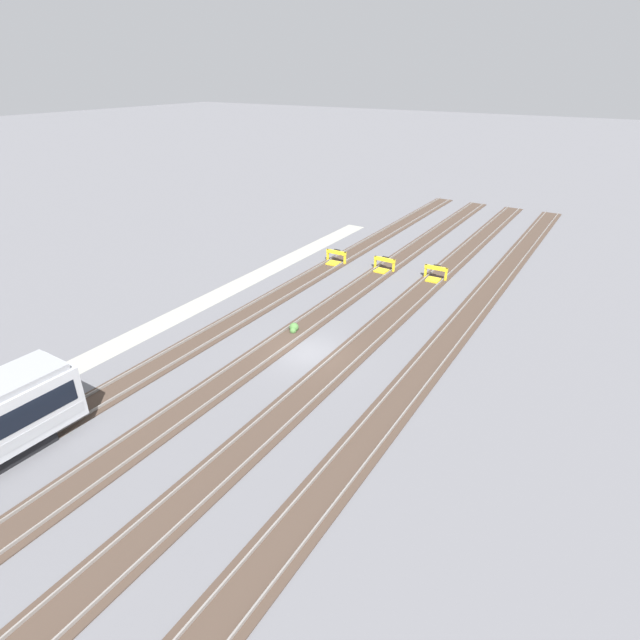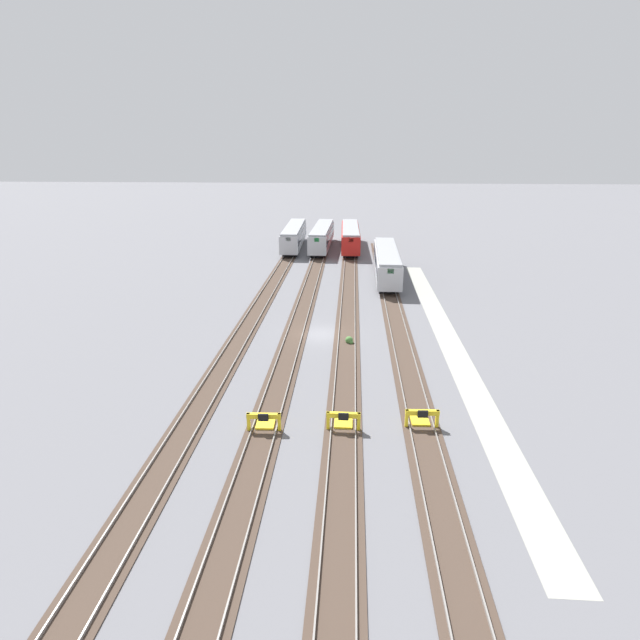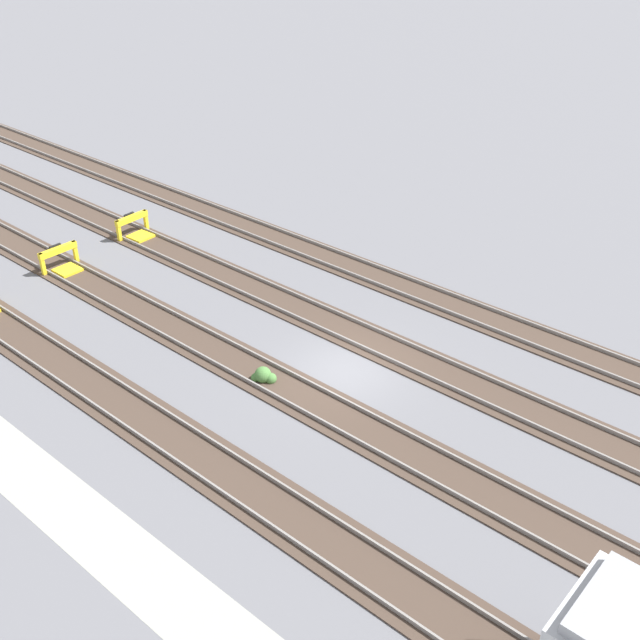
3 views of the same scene
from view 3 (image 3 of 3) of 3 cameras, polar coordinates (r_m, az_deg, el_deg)
ground_plane at (r=29.02m, az=1.94°, el=-3.90°), size 400.00×400.00×0.00m
service_walkway at (r=23.49m, az=-16.11°, el=-15.75°), size 54.00×2.00×0.01m
rail_track_nearest at (r=25.11m, az=-8.28°, el=-10.77°), size 90.00×2.23×0.21m
rail_track_near_inner at (r=27.57m, az=-1.11°, el=-5.94°), size 90.00×2.24×0.21m
rail_track_middle at (r=30.54m, az=4.68°, el=-1.91°), size 90.00×2.24×0.21m
rail_track_far_inner at (r=33.89m, az=9.37°, el=1.38°), size 90.00×2.23×0.21m
bumper_stop_near_inner_track at (r=38.01m, az=-19.04°, el=4.28°), size 1.34×2.00×1.22m
bumper_stop_middle_track at (r=40.53m, az=-13.87°, el=6.82°), size 1.37×2.01×1.22m
weed_clump at (r=28.40m, az=-4.31°, el=-4.27°), size 0.92×0.70×0.64m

